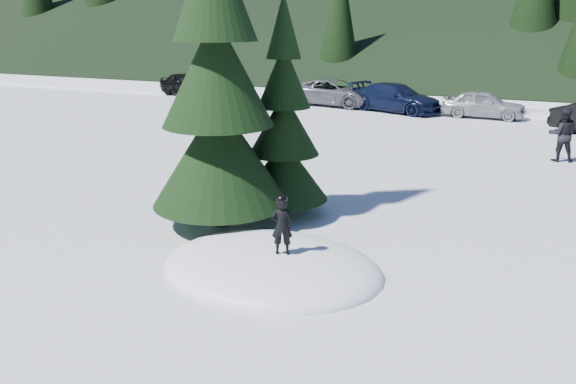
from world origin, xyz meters
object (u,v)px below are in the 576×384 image
at_px(adult_0, 562,135).
at_px(car_3, 395,98).
at_px(car_1, 225,94).
at_px(car_2, 335,92).
at_px(spruce_tall, 217,85).
at_px(child_skier, 282,226).
at_px(spruce_short, 284,132).
at_px(car_4, 484,104).
at_px(car_0, 188,84).

xyz_separation_m(adult_0, car_3, (-7.98, 8.72, -0.19)).
height_order(car_1, car_2, car_2).
bearing_deg(spruce_tall, car_3, 91.53).
distance_m(car_2, car_3, 3.90).
xyz_separation_m(child_skier, car_2, (-6.83, 22.04, -0.28)).
distance_m(spruce_short, car_4, 17.89).
bearing_deg(car_1, spruce_short, -150.99).
xyz_separation_m(car_0, car_3, (14.02, -1.06, -0.01)).
distance_m(car_0, car_2, 10.22).
distance_m(adult_0, car_2, 15.20).
bearing_deg(car_4, spruce_tall, 170.72).
height_order(spruce_tall, car_2, spruce_tall).
relative_size(child_skier, adult_0, 0.58).
xyz_separation_m(spruce_tall, child_skier, (2.52, -2.01, -2.29)).
height_order(spruce_short, car_4, spruce_short).
xyz_separation_m(child_skier, car_3, (-3.03, 21.16, -0.28)).
height_order(spruce_tall, car_4, spruce_tall).
height_order(adult_0, car_4, adult_0).
distance_m(child_skier, car_2, 23.07).
height_order(car_3, car_4, car_3).
height_order(spruce_short, car_0, spruce_short).
bearing_deg(car_2, car_3, -94.54).
bearing_deg(child_skier, car_2, -95.05).
xyz_separation_m(spruce_short, car_0, (-15.53, 18.81, -1.35)).
bearing_deg(spruce_short, car_3, 94.87).
bearing_deg(car_4, child_skier, 178.59).
height_order(car_1, car_4, car_4).
bearing_deg(car_2, spruce_tall, -159.33).
distance_m(spruce_short, car_3, 17.86).
relative_size(spruce_short, adult_0, 2.86).
relative_size(spruce_short, car_3, 1.04).
height_order(spruce_tall, adult_0, spruce_tall).
bearing_deg(car_4, car_3, 90.57).
relative_size(spruce_short, car_2, 1.00).
distance_m(adult_0, car_4, 9.21).
height_order(spruce_short, car_1, spruce_short).
bearing_deg(car_2, car_1, 120.88).
height_order(spruce_tall, car_3, spruce_tall).
bearing_deg(spruce_tall, car_1, 120.10).
relative_size(car_2, car_3, 1.04).
relative_size(car_2, car_4, 1.33).
bearing_deg(spruce_short, adult_0, 54.38).
height_order(spruce_tall, child_skier, spruce_tall).
bearing_deg(spruce_tall, car_0, 125.71).
relative_size(child_skier, car_4, 0.27).
bearing_deg(car_0, spruce_short, -121.25).
xyz_separation_m(spruce_tall, car_0, (-14.53, 20.21, -2.56)).
height_order(car_0, car_2, car_0).
bearing_deg(car_3, spruce_short, -156.27).
xyz_separation_m(car_1, car_4, (14.25, 1.37, 0.07)).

